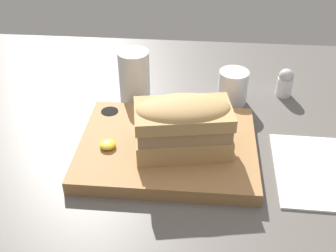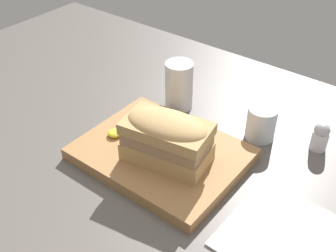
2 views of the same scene
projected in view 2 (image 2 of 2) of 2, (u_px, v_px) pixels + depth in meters
dining_table at (206, 169)px, 86.92cm from camera, size 183.93×94.13×2.00cm
serving_board at (161, 153)px, 87.34cm from camera, size 32.67×25.39×2.63cm
sandwich at (167, 137)px, 80.67cm from camera, size 18.05×12.02×10.32cm
mustard_dollop at (115, 133)px, 89.82cm from camera, size 2.99×2.99×1.20cm
water_glass at (179, 88)px, 100.81cm from camera, size 6.76×6.76×11.84cm
wine_glass at (261, 124)px, 91.92cm from camera, size 6.45×6.45×7.58cm
napkin at (290, 239)px, 71.07cm from camera, size 21.71×20.27×0.40cm
salt_shaker at (320, 136)px, 88.73cm from camera, size 3.49×3.49×6.58cm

